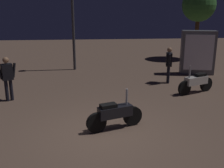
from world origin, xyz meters
The scene contains 8 objects.
ground_plane centered at (0.00, 0.00, 0.00)m, with size 40.00×40.00×0.00m, color brown.
motorcycle_black_foreground centered at (0.34, 0.33, 0.44)m, with size 1.60×0.65×1.11m.
motorcycle_white_parked_left centered at (3.74, 3.22, 0.44)m, with size 1.57×0.73×1.11m.
person_rider_beside centered at (-3.18, 2.95, 0.93)m, with size 0.62×0.40×1.58m.
person_bystander_far centered at (3.08, 4.72, 0.92)m, with size 0.31×0.66×1.56m.
streetlamp_near centered at (-1.08, 7.59, 2.91)m, with size 0.36×0.36×4.53m.
tree_left_bg centered at (6.28, 9.96, 3.21)m, with size 1.99×1.99×4.25m.
kiosk_billboard centered at (4.92, 6.17, 1.05)m, with size 1.67×0.82×2.10m.
Camera 1 is at (-0.33, -6.65, 3.35)m, focal length 44.33 mm.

